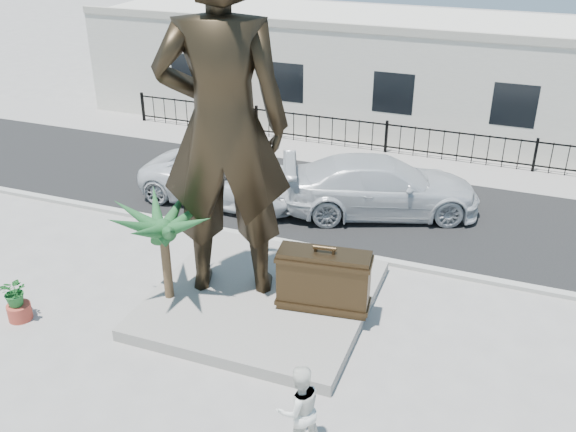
# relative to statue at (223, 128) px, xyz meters

# --- Properties ---
(ground) EXTENTS (100.00, 100.00, 0.00)m
(ground) POSITION_rel_statue_xyz_m (1.42, -1.63, -4.45)
(ground) COLOR #9E9991
(ground) RESTS_ON ground
(street) EXTENTS (40.00, 7.00, 0.01)m
(street) POSITION_rel_statue_xyz_m (1.42, 6.37, -4.45)
(street) COLOR black
(street) RESTS_ON ground
(curb) EXTENTS (40.00, 0.25, 0.12)m
(curb) POSITION_rel_statue_xyz_m (1.42, 2.87, -4.39)
(curb) COLOR #A5A399
(curb) RESTS_ON ground
(far_sidewalk) EXTENTS (40.00, 2.50, 0.02)m
(far_sidewalk) POSITION_rel_statue_xyz_m (1.42, 10.37, -4.44)
(far_sidewalk) COLOR #9E9991
(far_sidewalk) RESTS_ON ground
(plinth) EXTENTS (5.20, 5.20, 0.30)m
(plinth) POSITION_rel_statue_xyz_m (0.92, -0.13, -4.30)
(plinth) COLOR gray
(plinth) RESTS_ON ground
(fence) EXTENTS (22.00, 0.10, 1.20)m
(fence) POSITION_rel_statue_xyz_m (1.42, 11.17, -3.85)
(fence) COLOR black
(fence) RESTS_ON ground
(building) EXTENTS (28.00, 7.00, 4.40)m
(building) POSITION_rel_statue_xyz_m (1.42, 15.37, -2.25)
(building) COLOR silver
(building) RESTS_ON ground
(statue) EXTENTS (3.52, 2.89, 8.30)m
(statue) POSITION_rel_statue_xyz_m (0.00, 0.00, 0.00)
(statue) COLOR black
(statue) RESTS_ON plinth
(suitcase) EXTENTS (2.21, 0.94, 1.51)m
(suitcase) POSITION_rel_statue_xyz_m (2.51, -0.14, -3.40)
(suitcase) COLOR #332515
(suitcase) RESTS_ON plinth
(tourist) EXTENTS (1.10, 1.09, 1.79)m
(tourist) POSITION_rel_statue_xyz_m (3.34, -4.12, -3.56)
(tourist) COLOR white
(tourist) RESTS_ON ground
(car_white) EXTENTS (5.57, 2.57, 1.55)m
(car_white) POSITION_rel_statue_xyz_m (-2.54, 5.03, -3.67)
(car_white) COLOR silver
(car_white) RESTS_ON street
(car_silver) EXTENTS (6.66, 4.56, 1.79)m
(car_silver) POSITION_rel_statue_xyz_m (2.43, 5.94, -3.55)
(car_silver) COLOR silver
(car_silver) RESTS_ON street
(worker) EXTENTS (1.44, 1.25, 1.93)m
(worker) POSITION_rel_statue_xyz_m (-4.54, 10.59, -3.47)
(worker) COLOR orange
(worker) RESTS_ON far_sidewalk
(palm_tree) EXTENTS (1.80, 1.80, 3.20)m
(palm_tree) POSITION_rel_statue_xyz_m (-1.16, -1.04, -4.45)
(palm_tree) COLOR #1B4C23
(palm_tree) RESTS_ON ground
(planter) EXTENTS (0.56, 0.56, 0.40)m
(planter) POSITION_rel_statue_xyz_m (-4.27, -2.78, -4.25)
(planter) COLOR #AB3C2D
(planter) RESTS_ON ground
(shrub) EXTENTS (0.77, 0.70, 0.75)m
(shrub) POSITION_rel_statue_xyz_m (-4.27, -2.78, -3.68)
(shrub) COLOR #206528
(shrub) RESTS_ON planter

